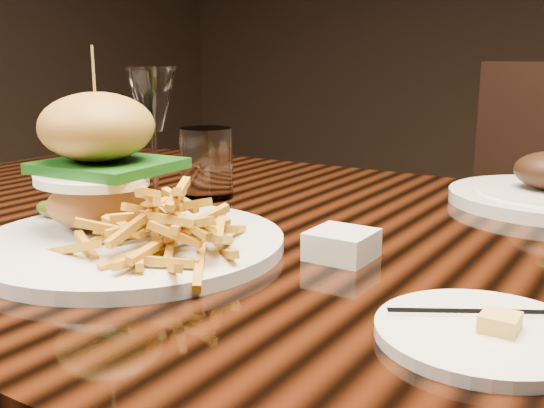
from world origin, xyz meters
The scene contains 7 objects.
dining_table centered at (0.00, 0.00, 0.67)m, with size 1.60×0.90×0.75m.
burger_plate centered at (-0.16, -0.18, 0.81)m, with size 0.34×0.34×0.22m.
side_saucer centered at (0.25, -0.20, 0.76)m, with size 0.17×0.17×0.02m.
ramekin centered at (0.07, -0.08, 0.77)m, with size 0.06×0.06×0.03m, color silver.
wine_glass centered at (-0.29, 0.01, 0.90)m, with size 0.07×0.07×0.20m.
water_tumbler centered at (-0.24, 0.08, 0.80)m, with size 0.08×0.08×0.11m, color white.
chair_far centered at (0.09, 0.89, 0.54)m, with size 0.59×0.59×0.95m.
Camera 1 is at (0.35, -0.67, 0.96)m, focal length 42.00 mm.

